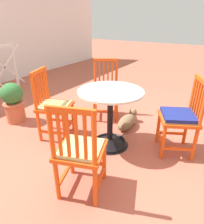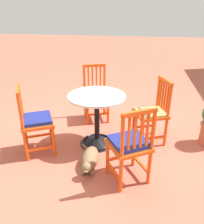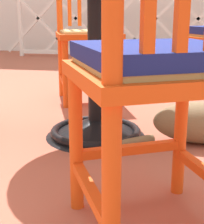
% 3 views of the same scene
% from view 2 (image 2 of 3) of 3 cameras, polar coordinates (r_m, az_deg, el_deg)
% --- Properties ---
extents(ground_plane, '(24.00, 24.00, 0.00)m').
position_cam_2_polar(ground_plane, '(3.45, 0.07, -6.76)').
color(ground_plane, '#AD5642').
extents(cafe_table, '(0.76, 0.76, 0.73)m').
position_cam_2_polar(cafe_table, '(3.23, -1.22, -3.32)').
color(cafe_table, black).
rests_on(cafe_table, ground_plane).
extents(orange_chair_by_planter, '(0.52, 0.52, 0.91)m').
position_cam_2_polar(orange_chair_by_planter, '(3.31, 12.13, -0.27)').
color(orange_chair_by_planter, '#E04C14').
rests_on(orange_chair_by_planter, ground_plane).
extents(orange_chair_near_fence, '(0.51, 0.51, 0.91)m').
position_cam_2_polar(orange_chair_near_fence, '(3.90, -1.50, 4.22)').
color(orange_chair_near_fence, '#E04C14').
rests_on(orange_chair_near_fence, ground_plane).
extents(orange_chair_facing_out, '(0.54, 0.54, 0.91)m').
position_cam_2_polar(orange_chair_facing_out, '(3.10, -15.90, -2.21)').
color(orange_chair_facing_out, '#E04C14').
rests_on(orange_chair_facing_out, ground_plane).
extents(orange_chair_at_corner, '(0.55, 0.55, 0.91)m').
position_cam_2_polar(orange_chair_at_corner, '(2.52, 6.74, -8.00)').
color(orange_chair_at_corner, '#E04C14').
rests_on(orange_chair_at_corner, ground_plane).
extents(tabby_cat, '(0.72, 0.31, 0.23)m').
position_cam_2_polar(tabby_cat, '(2.89, -3.02, -11.55)').
color(tabby_cat, brown).
rests_on(tabby_cat, ground_plane).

